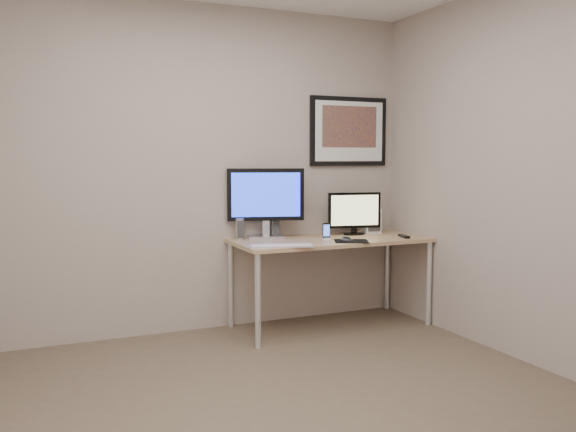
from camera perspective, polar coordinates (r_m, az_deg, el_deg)
name	(u,v)px	position (r m, az deg, el deg)	size (l,w,h in m)	color
floor	(285,406)	(3.59, -0.26, -17.32)	(3.60, 3.60, 0.00)	brown
room	(255,116)	(3.73, -3.09, 9.36)	(3.60, 3.60, 3.60)	white
desk	(330,246)	(5.01, 4.00, -2.86)	(1.60, 0.70, 0.73)	#956748
framed_art	(349,131)	(5.42, 5.70, 7.89)	(0.75, 0.04, 0.60)	black
monitor_large	(266,200)	(4.99, -2.09, 1.53)	(0.62, 0.28, 0.57)	#B5B4BA
monitor_tv	(354,212)	(5.25, 6.23, 0.36)	(0.46, 0.14, 0.36)	black
speaker_left	(240,229)	(4.94, -4.51, -1.22)	(0.07, 0.07, 0.17)	#B5B4BA
speaker_right	(275,226)	(5.09, -1.18, -0.96)	(0.07, 0.07, 0.18)	#B5B4BA
phone_dock	(326,231)	(4.93, 3.62, -1.43)	(0.06, 0.06, 0.14)	black
keyboard	(282,246)	(4.52, -0.61, -2.81)	(0.47, 0.13, 0.02)	silver
mousepad	(351,241)	(4.85, 5.94, -2.35)	(0.26, 0.23, 0.00)	black
mouse	(347,238)	(4.87, 5.51, -2.09)	(0.06, 0.10, 0.03)	black
remote	(404,236)	(5.16, 10.80, -1.85)	(0.05, 0.17, 0.02)	black
fan_unit	(372,221)	(5.37, 7.84, -0.46)	(0.14, 0.10, 0.22)	silver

